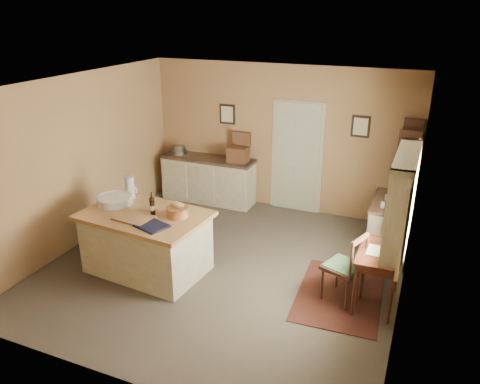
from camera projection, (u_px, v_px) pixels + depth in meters
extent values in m
plane|color=brown|center=(224.00, 266.00, 7.02)|extent=(5.00, 5.00, 0.00)
cube|color=#9A7249|center=(280.00, 138.00, 8.66)|extent=(5.00, 0.10, 2.70)
cube|color=#9A7249|center=(112.00, 269.00, 4.38)|extent=(5.00, 0.10, 2.70)
cube|color=#9A7249|center=(80.00, 161.00, 7.42)|extent=(0.10, 5.00, 2.70)
cube|color=#9A7249|center=(412.00, 211.00, 5.62)|extent=(0.10, 5.00, 2.70)
plane|color=silver|center=(222.00, 84.00, 6.02)|extent=(5.00, 5.00, 0.00)
cube|color=#AFB398|center=(297.00, 156.00, 8.62)|extent=(0.97, 0.06, 2.11)
cube|color=black|center=(227.00, 114.00, 8.88)|extent=(0.32, 0.02, 0.38)
cube|color=beige|center=(227.00, 114.00, 8.87)|extent=(0.24, 0.01, 0.30)
cube|color=black|center=(361.00, 126.00, 7.98)|extent=(0.32, 0.02, 0.38)
cube|color=beige|center=(361.00, 127.00, 7.97)|extent=(0.24, 0.01, 0.30)
cube|color=beige|center=(396.00, 240.00, 5.62)|extent=(0.25, 1.32, 0.06)
cube|color=beige|center=(408.00, 156.00, 5.22)|extent=(0.25, 1.32, 0.06)
cube|color=white|center=(413.00, 201.00, 5.38)|extent=(0.01, 1.20, 1.00)
cube|color=beige|center=(403.00, 230.00, 4.69)|extent=(0.04, 0.35, 1.00)
cube|color=beige|center=(414.00, 178.00, 6.09)|extent=(0.04, 0.35, 1.00)
cube|color=beige|center=(147.00, 244.00, 6.78)|extent=(1.72, 1.16, 0.85)
cube|color=#AB7345|center=(144.00, 216.00, 6.61)|extent=(1.85, 1.30, 0.06)
cylinder|color=white|center=(115.00, 200.00, 6.90)|extent=(0.51, 0.51, 0.11)
cube|color=#AB7345|center=(134.00, 218.00, 6.43)|extent=(0.54, 0.40, 0.03)
cube|color=black|center=(152.00, 226.00, 6.21)|extent=(0.49, 0.43, 0.02)
cylinder|color=#96582E|center=(177.00, 212.00, 6.47)|extent=(0.31, 0.31, 0.14)
cylinder|color=black|center=(152.00, 201.00, 6.63)|extent=(0.07, 0.07, 0.29)
cylinder|color=black|center=(152.00, 205.00, 6.51)|extent=(0.07, 0.07, 0.29)
cube|color=beige|center=(208.00, 181.00, 9.23)|extent=(1.83, 0.50, 0.85)
cube|color=#332319|center=(208.00, 159.00, 9.06)|extent=(1.87, 0.53, 0.05)
cube|color=#532F1C|center=(238.00, 155.00, 8.77)|extent=(0.37, 0.27, 0.28)
cylinder|color=#59544F|center=(179.00, 150.00, 9.25)|extent=(0.31, 0.31, 0.18)
cube|color=#411E13|center=(340.00, 295.00, 6.32)|extent=(1.19, 1.66, 0.01)
cube|color=#33160D|center=(380.00, 253.00, 5.88)|extent=(0.52, 0.84, 0.03)
cube|color=#33160D|center=(379.00, 257.00, 5.91)|extent=(0.46, 0.78, 0.10)
cube|color=silver|center=(376.00, 251.00, 5.90)|extent=(0.22, 0.30, 0.01)
cylinder|color=black|center=(391.00, 243.00, 6.04)|extent=(0.05, 0.05, 0.05)
cylinder|color=#33160D|center=(354.00, 291.00, 5.78)|extent=(0.04, 0.04, 0.72)
cylinder|color=#33160D|center=(391.00, 299.00, 5.62)|extent=(0.04, 0.04, 0.72)
cylinder|color=#33160D|center=(364.00, 262.00, 6.44)|extent=(0.04, 0.04, 0.72)
cylinder|color=#33160D|center=(397.00, 268.00, 6.28)|extent=(0.04, 0.04, 0.72)
cube|color=beige|center=(390.00, 229.00, 7.22)|extent=(0.56, 1.02, 0.85)
cube|color=#332319|center=(393.00, 203.00, 7.05)|extent=(0.59, 1.06, 0.05)
cylinder|color=silver|center=(391.00, 202.00, 6.91)|extent=(0.25, 0.25, 0.09)
cube|color=#311D15|center=(403.00, 193.00, 7.17)|extent=(0.33, 0.04, 1.95)
cube|color=#311D15|center=(407.00, 176.00, 7.89)|extent=(0.33, 0.04, 1.95)
cube|color=#311D15|center=(415.00, 185.00, 7.47)|extent=(0.02, 0.88, 1.95)
cube|color=#311D15|center=(398.00, 235.00, 7.87)|extent=(0.33, 0.84, 0.03)
cube|color=#311D15|center=(402.00, 208.00, 7.69)|extent=(0.33, 0.84, 0.03)
cube|color=#311D15|center=(406.00, 181.00, 7.51)|extent=(0.33, 0.84, 0.03)
cube|color=#311D15|center=(409.00, 158.00, 7.36)|extent=(0.33, 0.84, 0.03)
cube|color=#311D15|center=(412.00, 134.00, 7.22)|extent=(0.33, 0.84, 0.03)
cylinder|color=white|center=(406.00, 177.00, 7.49)|extent=(0.12, 0.12, 0.11)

